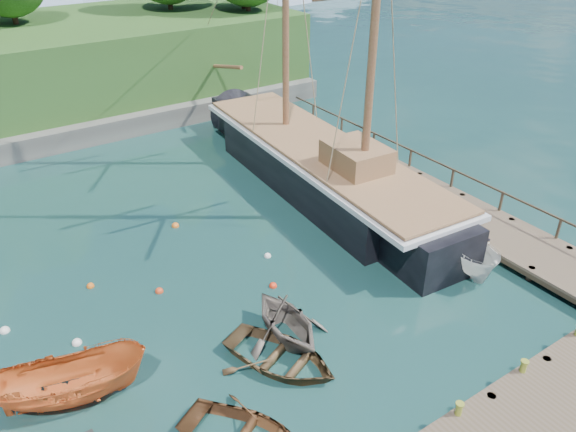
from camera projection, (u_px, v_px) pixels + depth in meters
name	position (u px, v px, depth m)	size (l,w,h in m)	color
ground	(301.00, 353.00, 19.30)	(160.00, 160.00, 0.00)	#163531
dock_east	(402.00, 182.00, 29.67)	(3.20, 24.00, 1.10)	brown
bollard_2	(455.00, 428.00, 16.62)	(0.26, 0.26, 0.45)	olive
bollard_3	(518.00, 385.00, 18.07)	(0.26, 0.26, 0.45)	olive
bollard_4	(572.00, 348.00, 19.53)	(0.26, 0.26, 0.45)	olive
rowboat_1	(286.00, 338.00, 19.98)	(3.04, 3.52, 1.86)	#70665D
rowboat_2	(281.00, 364.00, 18.87)	(2.92, 4.08, 0.85)	#4E3A22
motorboat_orange	(76.00, 400.00, 17.51)	(1.75, 4.66, 1.80)	orange
cabin_boat_white	(460.00, 265.00, 23.89)	(1.72, 4.57, 1.76)	white
schooner	(321.00, 171.00, 29.49)	(5.93, 25.99, 18.76)	black
mooring_buoy_0	(77.00, 343.00, 19.72)	(0.35, 0.35, 0.35)	white
mooring_buoy_1	(159.00, 292.00, 22.27)	(0.33, 0.33, 0.33)	red
mooring_buoy_2	(273.00, 286.00, 22.57)	(0.32, 0.32, 0.32)	#F83515
mooring_buoy_3	(268.00, 256.00, 24.42)	(0.31, 0.31, 0.31)	white
mooring_buoy_4	(91.00, 287.00, 22.55)	(0.31, 0.31, 0.31)	orange
mooring_buoy_5	(175.00, 226.00, 26.61)	(0.36, 0.36, 0.36)	orange
mooring_buoy_6	(5.00, 331.00, 20.26)	(0.36, 0.36, 0.36)	white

